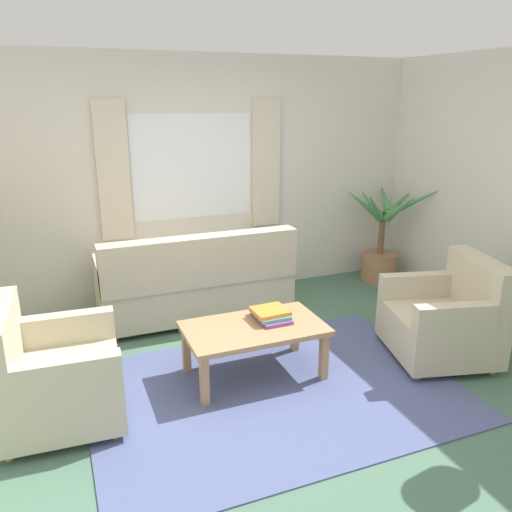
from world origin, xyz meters
The scene contains 10 objects.
ground_plane centered at (0.00, 0.00, 0.00)m, with size 6.24×6.24×0.00m, color #476B56.
wall_back centered at (0.00, 2.26, 1.30)m, with size 5.32×0.12×2.60m, color silver.
window_with_curtains centered at (0.00, 2.18, 1.45)m, with size 1.98×0.07×1.40m.
area_rug centered at (0.00, 0.00, 0.01)m, with size 2.75×1.96×0.01m, color #4C5684.
couch centered at (-0.18, 1.58, 0.37)m, with size 1.90×0.82×0.92m.
armchair_left centered at (-1.57, 0.24, 0.35)m, with size 0.86×0.88×0.88m.
armchair_right centered at (1.59, -0.03, 0.35)m, with size 1.00×1.01×0.88m.
coffee_table centered at (-0.06, 0.29, 0.38)m, with size 1.10×0.64×0.44m.
book_stack_on_table centered at (0.11, 0.36, 0.48)m, with size 0.28×0.34×0.09m.
potted_plant centered at (2.19, 1.80, 0.51)m, with size 1.05×1.07×1.24m.
Camera 1 is at (-1.41, -3.13, 2.17)m, focal length 35.85 mm.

